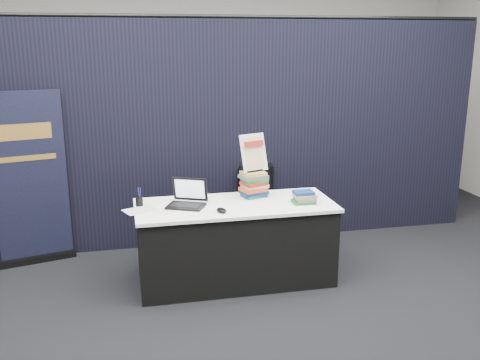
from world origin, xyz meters
name	(u,v)px	position (x,y,z in m)	size (l,w,h in m)	color
floor	(249,307)	(0.00, 0.00, 0.00)	(8.00, 8.00, 0.00)	black
wall_back	(187,71)	(0.00, 4.00, 1.75)	(8.00, 0.02, 3.50)	beige
drape_partition	(215,135)	(0.00, 1.60, 1.20)	(6.00, 0.08, 2.40)	black
display_table	(235,242)	(0.00, 0.55, 0.38)	(1.80, 0.75, 0.75)	black
laptop	(185,200)	(-0.45, 0.58, 0.81)	(0.38, 0.38, 0.24)	black
mouse	(221,210)	(-0.17, 0.34, 0.77)	(0.07, 0.12, 0.04)	black
brochure_left	(140,210)	(-0.85, 0.54, 0.75)	(0.28, 0.20, 0.00)	silver
brochure_mid	(175,211)	(-0.55, 0.46, 0.75)	(0.30, 0.22, 0.00)	white
brochure_right	(198,213)	(-0.37, 0.34, 0.75)	(0.33, 0.24, 0.00)	white
pen_cup	(139,201)	(-0.85, 0.67, 0.79)	(0.07, 0.07, 0.08)	black
book_stack_tall	(254,184)	(0.22, 0.73, 0.87)	(0.27, 0.23, 0.25)	#155153
book_stack_short	(304,197)	(0.62, 0.44, 0.81)	(0.20, 0.15, 0.11)	#1D6D21
info_sign	(254,153)	(0.22, 0.76, 1.17)	(0.28, 0.19, 0.36)	black
pullup_banner	(32,189)	(-1.87, 1.42, 0.77)	(0.73, 0.28, 1.73)	black
stacking_chair	(259,202)	(0.43, 1.35, 0.49)	(0.48, 0.48, 0.89)	black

